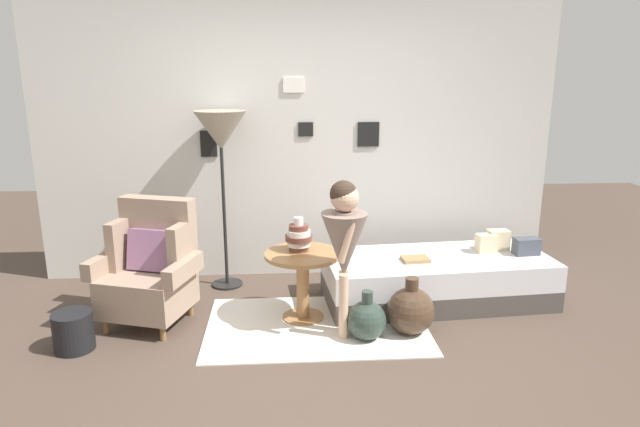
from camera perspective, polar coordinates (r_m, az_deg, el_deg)
ground_plane at (r=3.77m, az=-1.37°, el=-16.40°), size 12.00×12.00×0.00m
gallery_wall at (r=5.22m, az=-2.40°, el=7.54°), size 4.80×0.12×2.60m
rug at (r=4.40m, az=-0.35°, el=-11.47°), size 1.70×1.11×0.01m
armchair at (r=4.53m, az=-17.06°, el=-5.42°), size 0.87×0.75×0.97m
daybed at (r=4.89m, az=11.93°, el=-6.60°), size 1.96×0.95×0.40m
pillow_head at (r=5.07m, az=20.49°, el=-3.19°), size 0.22×0.14×0.14m
pillow_mid at (r=5.12m, az=17.87°, el=-2.61°), size 0.19×0.13×0.18m
pillow_back at (r=5.02m, az=16.74°, el=-2.97°), size 0.17×0.13×0.16m
side_table at (r=4.38m, az=-1.79°, el=-5.98°), size 0.60×0.60×0.56m
vase_striped at (r=4.35m, az=-2.21°, el=-2.43°), size 0.21×0.21×0.27m
floor_lamp at (r=4.92m, az=-10.20°, el=7.93°), size 0.46×0.46×1.60m
person_child at (r=3.98m, az=2.51°, el=-2.56°), size 0.34×0.34×1.19m
book_on_daybed at (r=4.68m, az=9.79°, el=-4.66°), size 0.23×0.18×0.03m
demijohn_near at (r=4.17m, az=4.83°, el=-10.88°), size 0.29×0.29×0.38m
demijohn_far at (r=4.28m, az=9.33°, el=-9.83°), size 0.36×0.36×0.44m
magazine_basket at (r=4.38m, az=-24.07°, el=-11.02°), size 0.28×0.28×0.28m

